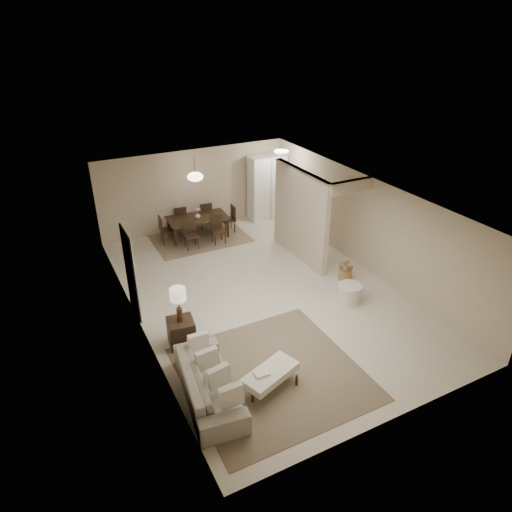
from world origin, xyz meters
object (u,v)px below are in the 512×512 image
wicker_basket (345,274)px  dining_table (198,228)px  pantry_cabinet (267,187)px  side_table (181,332)px  sofa (209,382)px  ottoman_bench (270,374)px  round_pouf (349,293)px

wicker_basket → dining_table: (-2.43, 4.09, 0.17)m
wicker_basket → pantry_cabinet: bearing=87.9°
side_table → wicker_basket: size_ratio=1.67×
sofa → wicker_basket: 5.14m
ottoman_bench → dining_table: 6.70m
pantry_cabinet → ottoman_bench: 8.02m
side_table → pantry_cabinet: bearing=47.2°
sofa → wicker_basket: sofa is taller
pantry_cabinet → dining_table: 2.74m
pantry_cabinet → ottoman_bench: bearing=-117.9°
pantry_cabinet → round_pouf: 5.53m
ottoman_bench → round_pouf: size_ratio=2.10×
side_table → wicker_basket: side_table is taller
round_pouf → sofa: bearing=-161.9°
sofa → round_pouf: sofa is taller
sofa → wicker_basket: size_ratio=6.29×
pantry_cabinet → sofa: size_ratio=0.97×
side_table → round_pouf: bearing=-4.1°
sofa → wicker_basket: (4.63, 2.22, -0.17)m
pantry_cabinet → sofa: bearing=-125.4°
sofa → dining_table: size_ratio=1.20×
side_table → dining_table: dining_table is taller
dining_table → side_table: bearing=-111.0°
sofa → round_pouf: 4.30m
pantry_cabinet → sofa: 8.32m
sofa → round_pouf: (4.09, 1.34, -0.10)m
round_pouf → ottoman_bench: bearing=-151.5°
pantry_cabinet → ottoman_bench: pantry_cabinet is taller
sofa → side_table: sofa is taller
side_table → wicker_basket: 4.62m
round_pouf → pantry_cabinet: bearing=82.5°
dining_table → sofa: bearing=-105.6°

